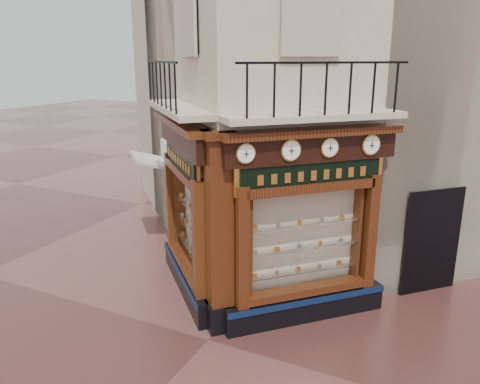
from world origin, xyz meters
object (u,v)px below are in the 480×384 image
Objects in this scene: clock_a at (246,154)px; signboard_right at (312,175)px; clock_c at (330,148)px; signboard_left at (181,160)px; clock_b at (291,150)px; awning at (156,244)px; clock_d at (371,145)px; corner_pilaster at (219,237)px.

clock_a reaches higher than signboard_right.
clock_c reaches higher than signboard_left.
awning is (-4.95, 2.49, -3.62)m from clock_b.
clock_b reaches higher than awning.
clock_d is 1.30m from signboard_right.
corner_pilaster is at bearing 168.14° from clock_c.
corner_pilaster is 10.72× the size of clock_c.
signboard_right is at bearing -135.00° from signboard_left.
clock_a is 0.91× the size of clock_b.
awning is 0.74× the size of signboard_right.
clock_a is 6.44m from awning.
clock_b reaches higher than signboard_right.
corner_pilaster is 2.38× the size of awning.
clock_d is (0.64, 0.64, -0.00)m from clock_c.
clock_a is (0.57, -0.04, 1.67)m from corner_pilaster.
signboard_left reaches higher than awning.
clock_c is 0.18× the size of signboard_left.
clock_a is 0.90× the size of clock_d.
clock_b is at bearing -144.43° from signboard_left.
clock_c reaches higher than clock_a.
clock_c is 0.22× the size of awning.
awning is (-5.51, 1.93, -3.62)m from clock_c.
clock_d is 0.18× the size of signboard_right.
clock_b reaches higher than clock_c.
clock_b is 0.74m from signboard_right.
signboard_right is (0.90, 1.05, -0.52)m from clock_a.
signboard_left is (-3.20, -0.12, -0.52)m from clock_c.
clock_d reaches higher than signboard_right.
awning is at bearing 113.61° from signboard_right.
clock_c is 3.24m from signboard_left.
awning is at bearing 3.41° from signboard_left.
clock_d is 7.25m from awning.
clock_d is (2.38, 1.77, 1.67)m from corner_pilaster.
signboard_left is (-3.84, -0.76, -0.52)m from clock_d.
clock_d is at bearing 0.00° from clock_c.
clock_d reaches higher than awning.
signboard_right is at bearing 158.66° from clock_c.
awning is (-4.34, 3.10, -3.62)m from clock_a.
clock_b is 1.07× the size of clock_c.
clock_b is 1.69m from clock_d.
corner_pilaster is 9.86× the size of clock_d.
signboard_right is (-0.28, -0.12, -0.52)m from clock_c.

